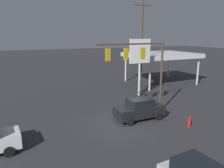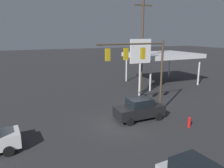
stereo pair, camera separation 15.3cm
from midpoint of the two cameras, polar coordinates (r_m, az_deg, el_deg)
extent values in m
plane|color=#2D2D30|center=(18.73, 2.37, -10.40)|extent=(200.00, 200.00, 0.00)
cylinder|color=#473828|center=(20.91, 12.51, 1.67)|extent=(0.20, 0.20, 6.90)
cylinder|color=#473828|center=(18.77, 5.03, 10.37)|extent=(6.41, 0.14, 0.14)
cube|color=#B79314|center=(19.39, 7.81, 7.95)|extent=(0.36, 0.28, 1.00)
sphere|color=#FF4141|center=(19.52, 7.54, 8.88)|extent=(0.22, 0.22, 0.22)
sphere|color=#392305|center=(19.54, 7.52, 8.00)|extent=(0.22, 0.22, 0.22)
sphere|color=black|center=(19.57, 7.49, 7.12)|extent=(0.22, 0.22, 0.22)
cube|color=#B79314|center=(18.55, 3.42, 7.83)|extent=(0.36, 0.28, 1.00)
sphere|color=#FF4141|center=(18.68, 3.16, 8.79)|extent=(0.22, 0.22, 0.22)
sphere|color=#392305|center=(18.71, 3.15, 7.88)|extent=(0.22, 0.22, 0.22)
sphere|color=black|center=(18.74, 3.14, 6.96)|extent=(0.22, 0.22, 0.22)
cube|color=#B79314|center=(17.82, -1.36, 7.65)|extent=(0.36, 0.28, 1.00)
sphere|color=#FF4141|center=(17.97, -1.60, 8.65)|extent=(0.22, 0.22, 0.22)
sphere|color=#392305|center=(17.99, -1.59, 7.70)|extent=(0.22, 0.22, 0.22)
sphere|color=black|center=(18.02, -1.59, 6.75)|extent=(0.22, 0.22, 0.22)
cylinder|color=#473828|center=(27.58, 7.54, 9.18)|extent=(0.26, 0.26, 11.37)
cube|color=#473828|center=(27.73, 7.86, 19.71)|extent=(2.40, 0.14, 0.14)
cube|color=silver|center=(34.21, 12.58, 7.41)|extent=(9.72, 7.96, 0.60)
cube|color=red|center=(37.46, 8.86, 8.00)|extent=(9.72, 0.06, 0.36)
cylinder|color=silver|center=(39.74, 14.39, 4.66)|extent=(0.24, 0.24, 4.04)
cylinder|color=silver|center=(35.03, 3.45, 3.98)|extent=(0.24, 0.24, 4.04)
cylinder|color=silver|center=(34.82, 21.39, 3.07)|extent=(0.24, 0.24, 4.04)
cylinder|color=silver|center=(29.33, 9.71, 2.10)|extent=(0.24, 0.24, 4.04)
cylinder|color=silver|center=(26.34, 7.04, 4.11)|extent=(0.24, 0.24, 6.88)
cube|color=white|center=(26.12, 7.16, 8.51)|extent=(2.71, 0.24, 2.82)
cube|color=black|center=(26.23, 7.01, 8.53)|extent=(1.90, 0.04, 0.99)
cube|color=black|center=(19.58, 6.93, -6.98)|extent=(4.41, 1.82, 0.90)
cube|color=black|center=(19.33, 7.00, -4.75)|extent=(2.01, 1.67, 0.70)
cylinder|color=black|center=(18.33, 4.53, -9.85)|extent=(0.66, 0.22, 0.66)
cylinder|color=black|center=(19.84, 1.94, -8.01)|extent=(0.66, 0.22, 0.66)
cylinder|color=black|center=(19.79, 11.88, -8.35)|extent=(0.66, 0.22, 0.66)
cylinder|color=black|center=(21.19, 8.93, -6.78)|extent=(0.66, 0.22, 0.66)
cylinder|color=black|center=(15.45, -25.53, -15.68)|extent=(0.67, 0.26, 0.66)
cylinder|color=black|center=(17.11, -25.91, -12.89)|extent=(0.67, 0.26, 0.66)
cylinder|color=red|center=(19.11, 19.29, -9.53)|extent=(0.24, 0.24, 0.70)
sphere|color=red|center=(18.96, 19.39, -8.35)|extent=(0.22, 0.22, 0.22)
camera|label=1|loc=(0.08, -90.22, -0.05)|focal=35.00mm
camera|label=2|loc=(0.08, 89.78, 0.05)|focal=35.00mm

